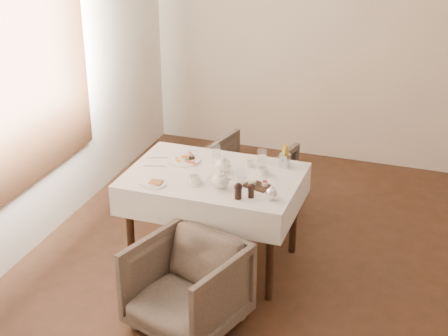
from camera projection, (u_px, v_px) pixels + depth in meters
name	position (u px, v px, depth m)	size (l,w,h in m)	color
room	(20.00, 53.00, 4.97)	(5.00, 5.00, 5.00)	black
table	(214.00, 188.00, 5.12)	(1.28, 0.88, 0.75)	black
armchair_near	(187.00, 287.00, 4.54)	(0.66, 0.68, 0.62)	#453A32
armchair_far	(249.00, 177.00, 6.05)	(0.66, 0.68, 0.62)	#453A32
breakfast_plate	(184.00, 159.00, 5.29)	(0.26, 0.26, 0.03)	white
side_plate	(153.00, 184.00, 4.91)	(0.18, 0.17, 0.02)	white
teapot_centre	(223.00, 164.00, 5.08)	(0.16, 0.12, 0.13)	white
teapot_front	(220.00, 179.00, 4.83)	(0.17, 0.13, 0.14)	white
creamer	(250.00, 162.00, 5.18)	(0.06, 0.06, 0.07)	white
teacup_near	(194.00, 180.00, 4.92)	(0.12, 0.12, 0.06)	white
teacup_far	(263.00, 172.00, 5.05)	(0.12, 0.12, 0.06)	white
glass_left	(216.00, 151.00, 5.34)	(0.07, 0.07, 0.10)	silver
glass_mid	(242.00, 176.00, 4.92)	(0.07, 0.07, 0.10)	silver
glass_right	(262.00, 156.00, 5.24)	(0.07, 0.07, 0.10)	silver
condiment_board	(257.00, 185.00, 4.88)	(0.21, 0.17, 0.05)	black
pepper_mill_left	(238.00, 191.00, 4.70)	(0.06, 0.06, 0.12)	black
pepper_mill_right	(251.00, 190.00, 4.72)	(0.05, 0.05, 0.11)	black
silver_pot	(272.00, 193.00, 4.68)	(0.10, 0.08, 0.11)	white
fries_cup	(285.00, 157.00, 5.17)	(0.09, 0.09, 0.18)	silver
cutlery_fork	(158.00, 158.00, 5.34)	(0.02, 0.20, 0.00)	silver
cutlery_knife	(154.00, 166.00, 5.20)	(0.01, 0.18, 0.00)	silver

